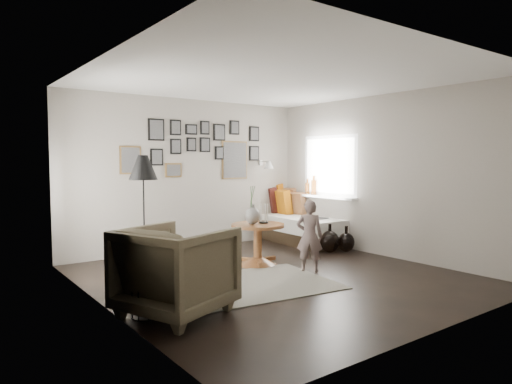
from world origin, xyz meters
TOP-DOWN VIEW (x-y plane):
  - ground at (0.00, 0.00)m, footprint 4.80×4.80m
  - wall_back at (0.00, 2.40)m, footprint 4.50×0.00m
  - wall_front at (0.00, -2.40)m, footprint 4.50×0.00m
  - wall_left at (-2.25, 0.00)m, footprint 0.00×4.80m
  - wall_right at (2.25, 0.00)m, footprint 0.00×4.80m
  - ceiling at (0.00, 0.00)m, footprint 4.80×4.80m
  - door_left at (-2.23, 1.20)m, footprint 0.00×2.14m
  - window_right at (2.18, 1.34)m, footprint 0.15×1.32m
  - gallery_wall at (0.29, 2.38)m, footprint 2.74×0.03m
  - wall_sconce at (1.55, 2.13)m, footprint 0.18×0.36m
  - rug at (-0.56, -0.14)m, footprint 2.29×1.75m
  - pedestal_table at (0.21, 0.68)m, footprint 0.78×0.78m
  - vase at (0.13, 0.70)m, footprint 0.22×0.22m
  - candles at (0.32, 0.68)m, footprint 0.13×0.13m
  - daybed at (2.00, 1.92)m, footprint 1.03×2.28m
  - magazine_on_daybed at (2.00, 1.27)m, footprint 0.28×0.36m
  - armchair at (-1.74, -0.57)m, footprint 1.27×1.26m
  - armchair_cushion at (-1.71, -0.52)m, footprint 0.52×0.53m
  - floor_lamp at (-1.40, 1.04)m, footprint 0.38×0.38m
  - magazine_basket at (-2.00, -0.45)m, footprint 0.31×0.31m
  - demijohn_large at (1.73, 0.69)m, footprint 0.32×0.32m
  - demijohn_small at (2.00, 0.57)m, footprint 0.28×0.28m
  - child at (0.55, -0.07)m, footprint 0.42×0.43m

SIDE VIEW (x-z plane):
  - ground at x=0.00m, z-range 0.00..0.00m
  - rug at x=-0.56m, z-range 0.00..0.01m
  - demijohn_small at x=2.00m, z-range -0.05..0.39m
  - demijohn_large at x=1.73m, z-range -0.05..0.43m
  - magazine_basket at x=-2.00m, z-range 0.00..0.38m
  - pedestal_table at x=0.21m, z-range -0.02..0.59m
  - daybed at x=2.00m, z-range -0.20..0.88m
  - armchair at x=-1.74m, z-range 0.00..0.90m
  - armchair_cushion at x=-1.71m, z-range 0.39..0.57m
  - child at x=0.55m, z-range 0.00..1.00m
  - magazine_on_daybed at x=2.00m, z-range 0.50..0.51m
  - candles at x=0.32m, z-range 0.61..0.90m
  - vase at x=0.13m, z-range 0.51..1.06m
  - window_right at x=2.18m, z-range 0.28..1.58m
  - door_left at x=-2.23m, z-range -0.02..2.12m
  - wall_back at x=0.00m, z-range -0.95..3.55m
  - wall_front at x=0.00m, z-range -0.95..3.55m
  - wall_left at x=-2.25m, z-range -1.10..3.70m
  - wall_right at x=2.25m, z-range -1.10..3.70m
  - floor_lamp at x=-1.40m, z-range 0.58..2.20m
  - wall_sconce at x=1.55m, z-range 1.38..1.54m
  - gallery_wall at x=0.29m, z-range 1.20..2.28m
  - ceiling at x=0.00m, z-range 2.60..2.60m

